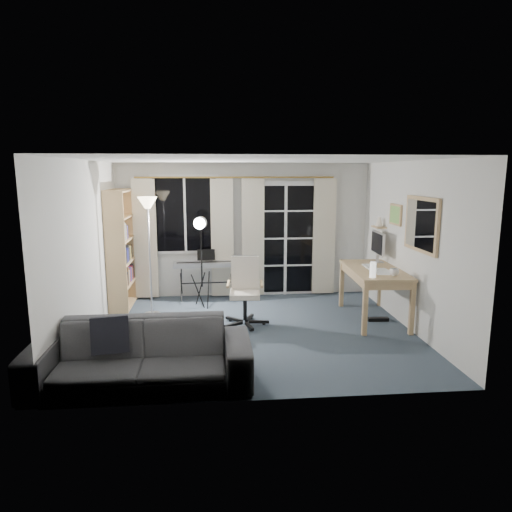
{
  "coord_description": "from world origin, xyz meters",
  "views": [
    {
      "loc": [
        -0.54,
        -6.19,
        2.24
      ],
      "look_at": [
        0.06,
        0.35,
        1.03
      ],
      "focal_mm": 32.0,
      "sensor_mm": 36.0,
      "label": 1
    }
  ],
  "objects_px": {
    "desk": "(374,275)",
    "mug": "(394,271)",
    "torchiere_lamp": "(148,221)",
    "office_chair": "(245,284)",
    "sofa": "(140,345)",
    "studio_light": "(200,234)",
    "bookshelf": "(119,252)",
    "monitor": "(378,244)",
    "keyboard_piano": "(206,265)"
  },
  "relations": [
    {
      "from": "desk",
      "to": "mug",
      "type": "height_order",
      "value": "mug"
    },
    {
      "from": "torchiere_lamp",
      "to": "office_chair",
      "type": "height_order",
      "value": "torchiere_lamp"
    },
    {
      "from": "mug",
      "to": "sofa",
      "type": "xyz_separation_m",
      "value": [
        -3.32,
        -1.43,
        -0.41
      ]
    },
    {
      "from": "studio_light",
      "to": "bookshelf",
      "type": "bearing_deg",
      "value": -178.0
    },
    {
      "from": "monitor",
      "to": "bookshelf",
      "type": "bearing_deg",
      "value": 174.88
    },
    {
      "from": "keyboard_piano",
      "to": "studio_light",
      "type": "bearing_deg",
      "value": -102.27
    },
    {
      "from": "desk",
      "to": "mug",
      "type": "xyz_separation_m",
      "value": [
        0.1,
        -0.5,
        0.16
      ]
    },
    {
      "from": "desk",
      "to": "sofa",
      "type": "distance_m",
      "value": 3.76
    },
    {
      "from": "studio_light",
      "to": "mug",
      "type": "relative_size",
      "value": 11.93
    },
    {
      "from": "bookshelf",
      "to": "keyboard_piano",
      "type": "xyz_separation_m",
      "value": [
        1.44,
        0.28,
        -0.3
      ]
    },
    {
      "from": "bookshelf",
      "to": "keyboard_piano",
      "type": "relative_size",
      "value": 1.68
    },
    {
      "from": "office_chair",
      "to": "sofa",
      "type": "bearing_deg",
      "value": -117.66
    },
    {
      "from": "torchiere_lamp",
      "to": "keyboard_piano",
      "type": "bearing_deg",
      "value": 43.25
    },
    {
      "from": "monitor",
      "to": "sofa",
      "type": "height_order",
      "value": "monitor"
    },
    {
      "from": "bookshelf",
      "to": "torchiere_lamp",
      "type": "distance_m",
      "value": 0.97
    },
    {
      "from": "keyboard_piano",
      "to": "monitor",
      "type": "bearing_deg",
      "value": -20.13
    },
    {
      "from": "mug",
      "to": "monitor",
      "type": "bearing_deg",
      "value": 84.22
    },
    {
      "from": "keyboard_piano",
      "to": "office_chair",
      "type": "bearing_deg",
      "value": -68.07
    },
    {
      "from": "studio_light",
      "to": "office_chair",
      "type": "relative_size",
      "value": 1.56
    },
    {
      "from": "torchiere_lamp",
      "to": "keyboard_piano",
      "type": "distance_m",
      "value": 1.47
    },
    {
      "from": "keyboard_piano",
      "to": "studio_light",
      "type": "relative_size",
      "value": 0.75
    },
    {
      "from": "sofa",
      "to": "bookshelf",
      "type": "bearing_deg",
      "value": 104.31
    },
    {
      "from": "torchiere_lamp",
      "to": "desk",
      "type": "distance_m",
      "value": 3.56
    },
    {
      "from": "desk",
      "to": "monitor",
      "type": "bearing_deg",
      "value": 69.21
    },
    {
      "from": "office_chair",
      "to": "mug",
      "type": "relative_size",
      "value": 7.63
    },
    {
      "from": "office_chair",
      "to": "sofa",
      "type": "xyz_separation_m",
      "value": [
        -1.24,
        -1.96,
        -0.13
      ]
    },
    {
      "from": "bookshelf",
      "to": "mug",
      "type": "distance_m",
      "value": 4.38
    },
    {
      "from": "monitor",
      "to": "torchiere_lamp",
      "type": "bearing_deg",
      "value": -178.13
    },
    {
      "from": "office_chair",
      "to": "monitor",
      "type": "height_order",
      "value": "monitor"
    },
    {
      "from": "torchiere_lamp",
      "to": "keyboard_piano",
      "type": "relative_size",
      "value": 1.6
    },
    {
      "from": "keyboard_piano",
      "to": "monitor",
      "type": "height_order",
      "value": "monitor"
    },
    {
      "from": "bookshelf",
      "to": "keyboard_piano",
      "type": "bearing_deg",
      "value": 10.62
    },
    {
      "from": "torchiere_lamp",
      "to": "desk",
      "type": "relative_size",
      "value": 1.23
    },
    {
      "from": "studio_light",
      "to": "mug",
      "type": "bearing_deg",
      "value": -16.52
    },
    {
      "from": "monitor",
      "to": "mug",
      "type": "relative_size",
      "value": 4.4
    },
    {
      "from": "keyboard_piano",
      "to": "mug",
      "type": "xyz_separation_m",
      "value": [
        2.67,
        -1.81,
        0.23
      ]
    },
    {
      "from": "mug",
      "to": "bookshelf",
      "type": "bearing_deg",
      "value": 159.53
    },
    {
      "from": "bookshelf",
      "to": "monitor",
      "type": "relative_size",
      "value": 3.41
    },
    {
      "from": "desk",
      "to": "torchiere_lamp",
      "type": "bearing_deg",
      "value": 174.35
    },
    {
      "from": "office_chair",
      "to": "monitor",
      "type": "bearing_deg",
      "value": 15.65
    },
    {
      "from": "torchiere_lamp",
      "to": "studio_light",
      "type": "relative_size",
      "value": 1.2
    },
    {
      "from": "keyboard_piano",
      "to": "sofa",
      "type": "xyz_separation_m",
      "value": [
        -0.65,
        -3.25,
        -0.18
      ]
    },
    {
      "from": "keyboard_piano",
      "to": "monitor",
      "type": "distance_m",
      "value": 2.93
    },
    {
      "from": "bookshelf",
      "to": "monitor",
      "type": "xyz_separation_m",
      "value": [
        4.2,
        -0.58,
        0.17
      ]
    },
    {
      "from": "monitor",
      "to": "mug",
      "type": "distance_m",
      "value": 0.98
    },
    {
      "from": "monitor",
      "to": "mug",
      "type": "bearing_deg",
      "value": -93.02
    },
    {
      "from": "keyboard_piano",
      "to": "desk",
      "type": "relative_size",
      "value": 0.77
    },
    {
      "from": "monitor",
      "to": "office_chair",
      "type": "bearing_deg",
      "value": -166.27
    },
    {
      "from": "sofa",
      "to": "torchiere_lamp",
      "type": "bearing_deg",
      "value": 94.32
    },
    {
      "from": "monitor",
      "to": "desk",
      "type": "bearing_deg",
      "value": -110.79
    }
  ]
}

